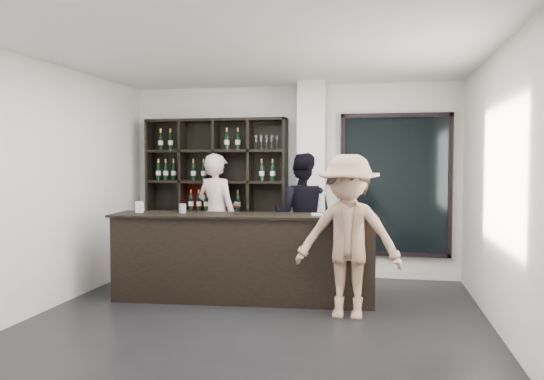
% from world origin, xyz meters
% --- Properties ---
extents(floor, '(5.00, 5.50, 0.01)m').
position_xyz_m(floor, '(0.00, 0.00, -0.01)').
color(floor, black).
rests_on(floor, ground).
extents(wine_shelf, '(2.20, 0.35, 2.40)m').
position_xyz_m(wine_shelf, '(-1.15, 2.57, 1.20)').
color(wine_shelf, black).
rests_on(wine_shelf, floor).
extents(structural_column, '(0.40, 0.40, 2.90)m').
position_xyz_m(structural_column, '(0.35, 2.47, 1.45)').
color(structural_column, silver).
rests_on(structural_column, floor).
extents(glass_panel, '(1.60, 0.08, 2.10)m').
position_xyz_m(glass_panel, '(1.55, 2.69, 1.40)').
color(glass_panel, black).
rests_on(glass_panel, floor).
extents(tasting_counter, '(3.30, 0.68, 1.09)m').
position_xyz_m(tasting_counter, '(-0.35, 1.10, 0.55)').
color(tasting_counter, black).
rests_on(tasting_counter, floor).
extents(taster_pink, '(0.80, 0.66, 1.87)m').
position_xyz_m(taster_pink, '(-1.10, 2.40, 0.93)').
color(taster_pink, '#FFCECF').
rests_on(taster_pink, floor).
extents(taster_black, '(1.01, 0.84, 1.88)m').
position_xyz_m(taster_black, '(0.23, 2.38, 0.94)').
color(taster_black, black).
rests_on(taster_black, floor).
extents(customer, '(1.22, 0.76, 1.82)m').
position_xyz_m(customer, '(0.97, 0.62, 0.91)').
color(customer, '#916C56').
rests_on(customer, floor).
extents(wine_glass, '(0.10, 0.10, 0.18)m').
position_xyz_m(wine_glass, '(-0.43, 1.06, 1.18)').
color(wine_glass, white).
rests_on(wine_glass, tasting_counter).
extents(spit_cup, '(0.12, 0.12, 0.12)m').
position_xyz_m(spit_cup, '(-1.14, 1.09, 1.15)').
color(spit_cup, silver).
rests_on(spit_cup, tasting_counter).
extents(napkin_stack, '(0.16, 0.16, 0.02)m').
position_xyz_m(napkin_stack, '(0.57, 1.11, 1.10)').
color(napkin_stack, white).
rests_on(napkin_stack, tasting_counter).
extents(card_stand, '(0.10, 0.06, 0.14)m').
position_xyz_m(card_stand, '(-1.70, 1.04, 1.16)').
color(card_stand, white).
rests_on(card_stand, tasting_counter).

